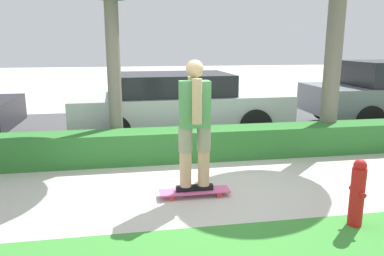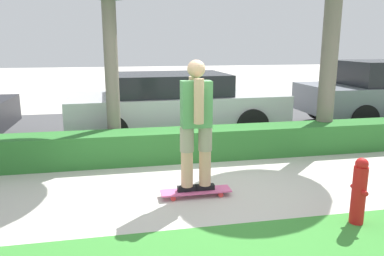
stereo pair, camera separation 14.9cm
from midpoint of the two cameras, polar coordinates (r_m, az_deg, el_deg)
name	(u,v)px [view 1 (the left image)]	position (r m, az deg, el deg)	size (l,w,h in m)	color
ground_plane	(203,193)	(5.32, 2.55, -9.81)	(60.00, 60.00, 0.00)	#BCB7AD
street_asphalt	(170,128)	(9.29, -2.97, 0.06)	(18.34, 5.00, 0.01)	#474749
hedge_row	(186,144)	(6.72, -0.33, -2.50)	(18.34, 0.60, 0.55)	#2D702D
skateboard	(195,191)	(5.17, 1.23, -9.62)	(0.96, 0.24, 0.09)	#DB5B93
skater_person	(195,123)	(4.89, 1.28, 0.76)	(0.51, 0.45, 1.75)	black
parked_car_middle	(179,102)	(8.47, -1.55, 4.01)	(4.78, 2.13, 1.39)	#B7B7BC
fire_hydrant	(357,193)	(4.69, 24.73, -8.96)	(0.16, 0.26, 0.79)	red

